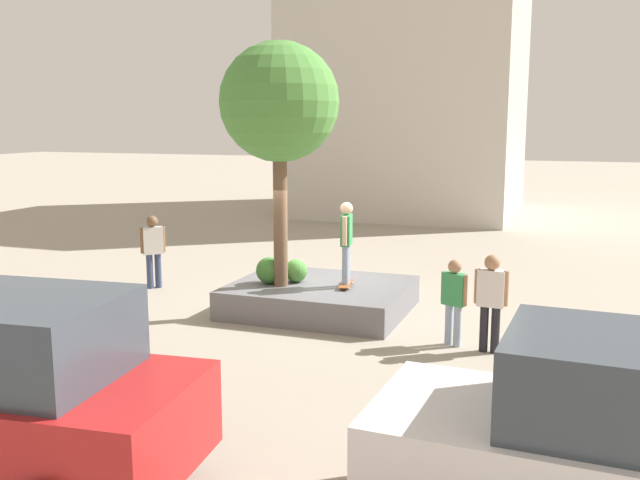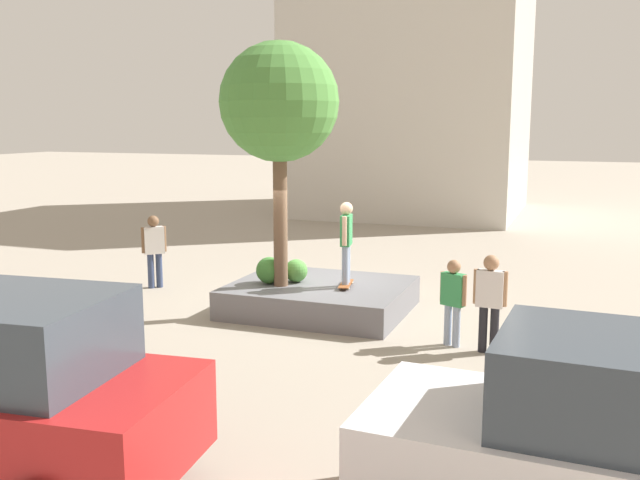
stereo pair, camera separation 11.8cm
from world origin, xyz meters
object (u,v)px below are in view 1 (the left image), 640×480
(planter_ledge, at_px, (320,297))
(plaza_tree, at_px, (279,104))
(pedestrian_crossing, at_px, (153,246))
(bystander_watching, at_px, (491,296))
(police_car, at_px, (632,452))
(passerby_with_bag, at_px, (454,296))
(skateboard, at_px, (346,284))
(skateboarder, at_px, (346,237))

(planter_ledge, bearing_deg, plaza_tree, 32.36)
(planter_ledge, bearing_deg, pedestrian_crossing, -7.88)
(plaza_tree, bearing_deg, bystander_watching, 166.18)
(plaza_tree, height_order, police_car, plaza_tree)
(plaza_tree, distance_m, bystander_watching, 5.41)
(passerby_with_bag, distance_m, pedestrian_crossing, 7.50)
(plaza_tree, distance_m, skateboard, 3.76)
(police_car, relative_size, bystander_watching, 2.68)
(bystander_watching, bearing_deg, pedestrian_crossing, -14.71)
(plaza_tree, bearing_deg, skateboarder, -164.41)
(skateboard, height_order, police_car, police_car)
(pedestrian_crossing, bearing_deg, skateboarder, 172.15)
(bystander_watching, bearing_deg, planter_ledge, -22.45)
(planter_ledge, bearing_deg, passerby_with_bag, 155.68)
(plaza_tree, relative_size, skateboarder, 2.95)
(planter_ledge, xyz_separation_m, skateboarder, (-0.58, 0.08, 1.30))
(skateboard, distance_m, passerby_with_bag, 2.67)
(plaza_tree, relative_size, police_car, 1.07)
(skateboarder, height_order, passerby_with_bag, skateboarder)
(skateboarder, distance_m, police_car, 8.38)
(planter_ledge, xyz_separation_m, plaza_tree, (0.68, 0.43, 3.87))
(plaza_tree, xyz_separation_m, police_car, (-6.05, 6.50, -3.13))
(plaza_tree, xyz_separation_m, skateboard, (-1.26, -0.35, -3.53))
(skateboard, bearing_deg, pedestrian_crossing, -7.85)
(planter_ledge, relative_size, skateboard, 4.22)
(skateboard, relative_size, passerby_with_bag, 0.55)
(skateboarder, bearing_deg, planter_ledge, -7.61)
(passerby_with_bag, bearing_deg, bystander_watching, 166.76)
(police_car, xyz_separation_m, passerby_with_bag, (2.45, -5.61, -0.16))
(bystander_watching, bearing_deg, skateboarder, -25.07)
(skateboard, height_order, bystander_watching, bystander_watching)
(skateboarder, xyz_separation_m, bystander_watching, (-2.98, 1.39, -0.62))
(police_car, xyz_separation_m, bystander_watching, (1.82, -5.46, -0.07))
(skateboarder, relative_size, pedestrian_crossing, 0.96)
(plaza_tree, xyz_separation_m, passerby_with_bag, (-3.60, 0.89, -3.29))
(bystander_watching, relative_size, pedestrian_crossing, 0.98)
(skateboarder, bearing_deg, pedestrian_crossing, -7.85)
(skateboard, bearing_deg, skateboarder, -68.20)
(skateboard, bearing_deg, bystander_watching, 154.93)
(skateboard, distance_m, skateboarder, 0.95)
(police_car, distance_m, bystander_watching, 5.75)
(skateboarder, distance_m, passerby_with_bag, 2.75)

